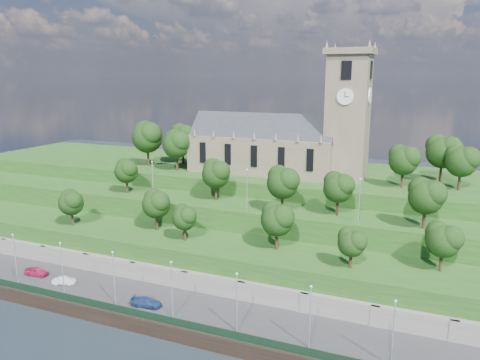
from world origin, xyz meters
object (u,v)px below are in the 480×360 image
at_px(church, 285,139).
at_px(car_right, 146,302).
at_px(car_left, 36,271).
at_px(car_middle, 64,281).

bearing_deg(church, car_right, -100.94).
bearing_deg(car_right, car_left, 77.63).
distance_m(car_middle, car_right, 17.12).
bearing_deg(car_middle, car_left, 61.74).
bearing_deg(church, car_middle, -121.66).
distance_m(car_left, car_middle, 6.93).
xyz_separation_m(car_left, car_middle, (6.88, -0.84, -0.12)).
xyz_separation_m(church, car_right, (-8.15, -42.17, -19.84)).
bearing_deg(car_left, car_right, -99.70).
height_order(church, car_left, church).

